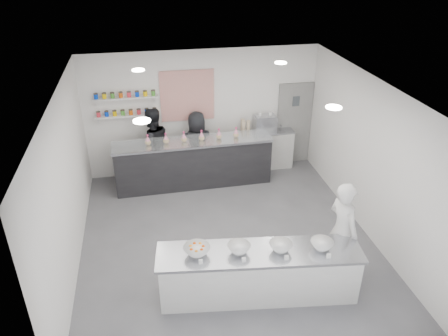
# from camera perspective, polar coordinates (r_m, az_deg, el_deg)

# --- Properties ---
(floor) EXTENTS (6.00, 6.00, 0.00)m
(floor) POSITION_cam_1_polar(r_m,az_deg,el_deg) (8.59, 0.40, -9.34)
(floor) COLOR #515156
(floor) RESTS_ON ground
(ceiling) EXTENTS (6.00, 6.00, 0.00)m
(ceiling) POSITION_cam_1_polar(r_m,az_deg,el_deg) (7.17, 0.48, 10.06)
(ceiling) COLOR white
(ceiling) RESTS_ON floor
(back_wall) EXTENTS (5.50, 0.00, 5.50)m
(back_wall) POSITION_cam_1_polar(r_m,az_deg,el_deg) (10.46, -2.81, 7.24)
(back_wall) COLOR white
(back_wall) RESTS_ON floor
(left_wall) EXTENTS (0.00, 6.00, 6.00)m
(left_wall) POSITION_cam_1_polar(r_m,az_deg,el_deg) (7.78, -19.88, -2.33)
(left_wall) COLOR white
(left_wall) RESTS_ON floor
(right_wall) EXTENTS (0.00, 6.00, 6.00)m
(right_wall) POSITION_cam_1_polar(r_m,az_deg,el_deg) (8.68, 18.54, 1.15)
(right_wall) COLOR white
(right_wall) RESTS_ON floor
(back_door) EXTENTS (0.88, 0.04, 2.10)m
(back_door) POSITION_cam_1_polar(r_m,az_deg,el_deg) (11.13, 9.12, 5.73)
(back_door) COLOR gray
(back_door) RESTS_ON floor
(pattern_panel) EXTENTS (1.25, 0.03, 1.20)m
(pattern_panel) POSITION_cam_1_polar(r_m,az_deg,el_deg) (10.24, -4.81, 9.39)
(pattern_panel) COLOR #BC342C
(pattern_panel) RESTS_ON back_wall
(jar_shelf_lower) EXTENTS (1.45, 0.22, 0.04)m
(jar_shelf_lower) POSITION_cam_1_polar(r_m,az_deg,el_deg) (10.25, -12.53, 6.74)
(jar_shelf_lower) COLOR silver
(jar_shelf_lower) RESTS_ON back_wall
(jar_shelf_upper) EXTENTS (1.45, 0.22, 0.04)m
(jar_shelf_upper) POSITION_cam_1_polar(r_m,az_deg,el_deg) (10.11, -12.78, 8.95)
(jar_shelf_upper) COLOR silver
(jar_shelf_upper) RESTS_ON back_wall
(preserve_jars) EXTENTS (1.45, 0.10, 0.56)m
(preserve_jars) POSITION_cam_1_polar(r_m,az_deg,el_deg) (10.14, -12.69, 8.17)
(preserve_jars) COLOR #E32F3E
(preserve_jars) RESTS_ON jar_shelf_lower
(downlight_0) EXTENTS (0.24, 0.24, 0.02)m
(downlight_0) POSITION_cam_1_polar(r_m,az_deg,el_deg) (6.11, -10.69, 6.07)
(downlight_0) COLOR white
(downlight_0) RESTS_ON ceiling
(downlight_1) EXTENTS (0.24, 0.24, 0.02)m
(downlight_1) POSITION_cam_1_polar(r_m,az_deg,el_deg) (6.70, 14.15, 7.69)
(downlight_1) COLOR white
(downlight_1) RESTS_ON ceiling
(downlight_2) EXTENTS (0.24, 0.24, 0.02)m
(downlight_2) POSITION_cam_1_polar(r_m,az_deg,el_deg) (8.58, -11.14, 12.45)
(downlight_2) COLOR white
(downlight_2) RESTS_ON ceiling
(downlight_3) EXTENTS (0.24, 0.24, 0.02)m
(downlight_3) POSITION_cam_1_polar(r_m,az_deg,el_deg) (9.01, 7.41, 13.48)
(downlight_3) COLOR white
(downlight_3) RESTS_ON ceiling
(prep_counter) EXTENTS (3.28, 1.11, 0.88)m
(prep_counter) POSITION_cam_1_polar(r_m,az_deg,el_deg) (7.21, 4.55, -13.54)
(prep_counter) COLOR #BAB9B5
(prep_counter) RESTS_ON floor
(back_bar) EXTENTS (3.62, 0.72, 1.12)m
(back_bar) POSITION_cam_1_polar(r_m,az_deg,el_deg) (10.13, -3.98, 0.64)
(back_bar) COLOR black
(back_bar) RESTS_ON floor
(sneeze_guard) EXTENTS (3.56, 0.08, 0.31)m
(sneeze_guard) POSITION_cam_1_polar(r_m,az_deg,el_deg) (9.54, -3.84, 3.58)
(sneeze_guard) COLOR white
(sneeze_guard) RESTS_ON back_bar
(espresso_ledge) EXTENTS (1.32, 0.42, 0.98)m
(espresso_ledge) POSITION_cam_1_polar(r_m,az_deg,el_deg) (10.97, 5.52, 2.42)
(espresso_ledge) COLOR #BAB9B5
(espresso_ledge) RESTS_ON floor
(espresso_machine) EXTENTS (0.53, 0.37, 0.40)m
(espresso_machine) POSITION_cam_1_polar(r_m,az_deg,el_deg) (10.67, 5.35, 5.74)
(espresso_machine) COLOR #93969E
(espresso_machine) RESTS_ON espresso_ledge
(cup_stacks) EXTENTS (0.24, 0.24, 0.35)m
(cup_stacks) POSITION_cam_1_polar(r_m,az_deg,el_deg) (10.56, 2.80, 5.43)
(cup_stacks) COLOR tan
(cup_stacks) RESTS_ON espresso_ledge
(prep_bowls) EXTENTS (2.35, 0.74, 0.15)m
(prep_bowls) POSITION_cam_1_polar(r_m,az_deg,el_deg) (6.88, 4.72, -10.36)
(prep_bowls) COLOR white
(prep_bowls) RESTS_ON prep_counter
(label_cards) EXTENTS (2.01, 0.04, 0.07)m
(label_cards) POSITION_cam_1_polar(r_m,az_deg,el_deg) (6.56, 6.39, -13.19)
(label_cards) COLOR white
(label_cards) RESTS_ON prep_counter
(cookie_bags) EXTENTS (2.13, 0.17, 0.25)m
(cookie_bags) POSITION_cam_1_polar(r_m,az_deg,el_deg) (9.83, -4.11, 4.19)
(cookie_bags) COLOR pink
(cookie_bags) RESTS_ON back_bar
(woman_prep) EXTENTS (0.58, 0.74, 1.78)m
(woman_prep) POSITION_cam_1_polar(r_m,az_deg,el_deg) (7.60, 15.20, -7.80)
(woman_prep) COLOR silver
(woman_prep) RESTS_ON floor
(staff_left) EXTENTS (1.06, 0.94, 1.83)m
(staff_left) POSITION_cam_1_polar(r_m,az_deg,el_deg) (10.23, -9.30, 2.84)
(staff_left) COLOR black
(staff_left) RESTS_ON floor
(staff_right) EXTENTS (0.87, 0.61, 1.67)m
(staff_right) POSITION_cam_1_polar(r_m,az_deg,el_deg) (10.33, -3.49, 2.93)
(staff_right) COLOR black
(staff_right) RESTS_ON floor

